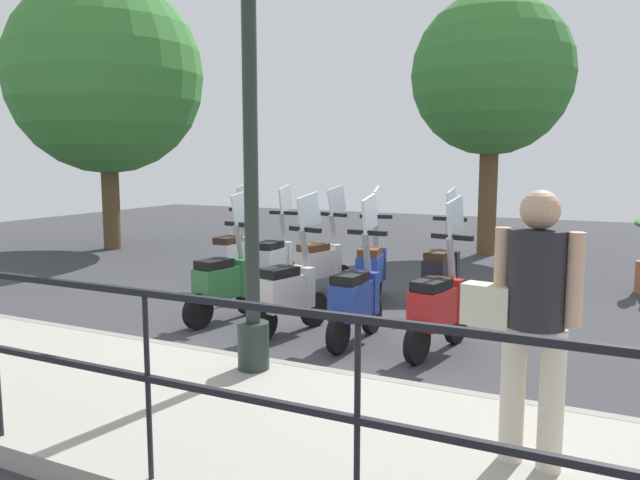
{
  "coord_description": "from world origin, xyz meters",
  "views": [
    {
      "loc": [
        -6.71,
        -2.89,
        1.91
      ],
      "look_at": [
        0.2,
        0.5,
        0.9
      ],
      "focal_mm": 35.0,
      "sensor_mm": 36.0,
      "label": 1
    }
  ],
  "objects_px": {
    "tree_distant": "(492,76)",
    "scooter_near_2": "(288,291)",
    "scooter_far_1": "(372,267)",
    "scooter_far_4": "(233,254)",
    "scooter_far_3": "(275,260)",
    "lamp_post_near": "(251,163)",
    "pedestrian_with_bag": "(532,307)",
    "scooter_far_2": "(320,263)",
    "scooter_near_1": "(356,298)",
    "scooter_far_0": "(442,271)",
    "scooter_near_0": "(438,305)",
    "tree_large": "(105,77)",
    "scooter_near_3": "(224,281)"
  },
  "relations": [
    {
      "from": "scooter_near_2",
      "to": "scooter_far_4",
      "type": "height_order",
      "value": "same"
    },
    {
      "from": "lamp_post_near",
      "to": "scooter_near_1",
      "type": "xyz_separation_m",
      "value": [
        1.52,
        -0.29,
        -1.39
      ]
    },
    {
      "from": "tree_distant",
      "to": "scooter_far_4",
      "type": "height_order",
      "value": "tree_distant"
    },
    {
      "from": "pedestrian_with_bag",
      "to": "scooter_far_0",
      "type": "relative_size",
      "value": 1.03
    },
    {
      "from": "scooter_far_2",
      "to": "scooter_far_4",
      "type": "relative_size",
      "value": 1.0
    },
    {
      "from": "scooter_near_1",
      "to": "scooter_near_2",
      "type": "xyz_separation_m",
      "value": [
        -0.02,
        0.79,
        0.0
      ]
    },
    {
      "from": "scooter_far_3",
      "to": "scooter_far_4",
      "type": "xyz_separation_m",
      "value": [
        0.2,
        0.84,
        0.0
      ]
    },
    {
      "from": "scooter_near_1",
      "to": "scooter_far_0",
      "type": "xyz_separation_m",
      "value": [
        1.86,
        -0.4,
        0.0
      ]
    },
    {
      "from": "scooter_near_1",
      "to": "scooter_far_4",
      "type": "xyz_separation_m",
      "value": [
        1.91,
        2.8,
        0.0
      ]
    },
    {
      "from": "scooter_near_1",
      "to": "scooter_far_4",
      "type": "height_order",
      "value": "same"
    },
    {
      "from": "pedestrian_with_bag",
      "to": "scooter_far_1",
      "type": "xyz_separation_m",
      "value": [
        3.99,
        2.52,
        -0.6
      ]
    },
    {
      "from": "tree_distant",
      "to": "scooter_far_3",
      "type": "xyz_separation_m",
      "value": [
        -5.01,
        1.96,
        -3.01
      ]
    },
    {
      "from": "tree_distant",
      "to": "scooter_near_3",
      "type": "distance_m",
      "value": 7.46
    },
    {
      "from": "scooter_near_1",
      "to": "scooter_far_2",
      "type": "height_order",
      "value": "same"
    },
    {
      "from": "lamp_post_near",
      "to": "tree_distant",
      "type": "height_order",
      "value": "tree_distant"
    },
    {
      "from": "scooter_far_1",
      "to": "tree_distant",
      "type": "bearing_deg",
      "value": -16.49
    },
    {
      "from": "tree_large",
      "to": "scooter_near_3",
      "type": "distance_m",
      "value": 7.46
    },
    {
      "from": "scooter_near_0",
      "to": "scooter_far_1",
      "type": "xyz_separation_m",
      "value": [
        1.73,
        1.37,
        0.0
      ]
    },
    {
      "from": "tree_large",
      "to": "scooter_near_0",
      "type": "height_order",
      "value": "tree_large"
    },
    {
      "from": "tree_distant",
      "to": "scooter_near_0",
      "type": "relative_size",
      "value": 3.29
    },
    {
      "from": "scooter_far_1",
      "to": "scooter_far_4",
      "type": "xyz_separation_m",
      "value": [
        0.15,
        2.29,
        0.0
      ]
    },
    {
      "from": "tree_distant",
      "to": "pedestrian_with_bag",
      "type": "bearing_deg",
      "value": -167.32
    },
    {
      "from": "scooter_near_2",
      "to": "scooter_far_3",
      "type": "xyz_separation_m",
      "value": [
        1.73,
        1.18,
        0.0
      ]
    },
    {
      "from": "scooter_near_0",
      "to": "scooter_near_3",
      "type": "height_order",
      "value": "same"
    },
    {
      "from": "tree_large",
      "to": "scooter_near_3",
      "type": "height_order",
      "value": "tree_large"
    },
    {
      "from": "tree_distant",
      "to": "scooter_near_0",
      "type": "xyz_separation_m",
      "value": [
        -6.69,
        -0.86,
        -3.01
      ]
    },
    {
      "from": "scooter_far_1",
      "to": "scooter_far_3",
      "type": "xyz_separation_m",
      "value": [
        -0.05,
        1.45,
        0.0
      ]
    },
    {
      "from": "scooter_near_0",
      "to": "scooter_far_2",
      "type": "distance_m",
      "value": 2.77
    },
    {
      "from": "scooter_near_3",
      "to": "tree_large",
      "type": "bearing_deg",
      "value": 65.89
    },
    {
      "from": "tree_distant",
      "to": "scooter_far_2",
      "type": "height_order",
      "value": "tree_distant"
    },
    {
      "from": "lamp_post_near",
      "to": "pedestrian_with_bag",
      "type": "height_order",
      "value": "lamp_post_near"
    },
    {
      "from": "scooter_far_0",
      "to": "scooter_far_2",
      "type": "bearing_deg",
      "value": 95.76
    },
    {
      "from": "scooter_far_4",
      "to": "scooter_near_3",
      "type": "bearing_deg",
      "value": -150.33
    },
    {
      "from": "scooter_far_0",
      "to": "scooter_far_4",
      "type": "xyz_separation_m",
      "value": [
        0.05,
        3.2,
        0.0
      ]
    },
    {
      "from": "lamp_post_near",
      "to": "scooter_near_2",
      "type": "xyz_separation_m",
      "value": [
        1.5,
        0.5,
        -1.39
      ]
    },
    {
      "from": "tree_distant",
      "to": "scooter_near_1",
      "type": "distance_m",
      "value": 7.36
    },
    {
      "from": "scooter_far_1",
      "to": "scooter_far_3",
      "type": "bearing_deg",
      "value": 81.41
    },
    {
      "from": "tree_distant",
      "to": "scooter_near_2",
      "type": "xyz_separation_m",
      "value": [
        -6.74,
        0.78,
        -3.01
      ]
    },
    {
      "from": "lamp_post_near",
      "to": "scooter_far_1",
      "type": "bearing_deg",
      "value": 3.87
    },
    {
      "from": "lamp_post_near",
      "to": "scooter_far_1",
      "type": "relative_size",
      "value": 2.55
    },
    {
      "from": "scooter_near_0",
      "to": "scooter_near_2",
      "type": "distance_m",
      "value": 1.65
    },
    {
      "from": "scooter_far_3",
      "to": "scooter_near_0",
      "type": "bearing_deg",
      "value": -121.7
    },
    {
      "from": "scooter_near_2",
      "to": "scooter_far_4",
      "type": "distance_m",
      "value": 2.79
    },
    {
      "from": "scooter_near_3",
      "to": "scooter_far_1",
      "type": "relative_size",
      "value": 1.0
    },
    {
      "from": "scooter_near_0",
      "to": "scooter_far_3",
      "type": "height_order",
      "value": "same"
    },
    {
      "from": "tree_large",
      "to": "scooter_far_1",
      "type": "xyz_separation_m",
      "value": [
        -2.25,
        -6.77,
        -3.09
      ]
    },
    {
      "from": "scooter_near_3",
      "to": "scooter_far_4",
      "type": "height_order",
      "value": "same"
    },
    {
      "from": "pedestrian_with_bag",
      "to": "scooter_near_2",
      "type": "height_order",
      "value": "pedestrian_with_bag"
    },
    {
      "from": "tree_large",
      "to": "scooter_far_3",
      "type": "distance_m",
      "value": 6.56
    },
    {
      "from": "scooter_near_2",
      "to": "scooter_far_0",
      "type": "height_order",
      "value": "same"
    }
  ]
}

